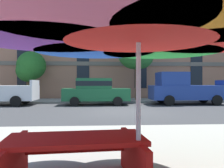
% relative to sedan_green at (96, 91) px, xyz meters
% --- Properties ---
extents(ground_plane, '(120.00, 120.00, 0.00)m').
position_rel_sedan_green_xyz_m(ground_plane, '(1.45, -3.70, -0.95)').
color(ground_plane, '#38383A').
extents(sidewalk_far, '(56.00, 3.60, 0.12)m').
position_rel_sedan_green_xyz_m(sidewalk_far, '(1.45, 3.10, -0.89)').
color(sidewalk_far, gray).
rests_on(sidewalk_far, ground).
extents(apartment_building, '(41.70, 12.08, 12.80)m').
position_rel_sedan_green_xyz_m(apartment_building, '(1.45, 11.29, 5.45)').
color(apartment_building, '#A87056').
rests_on(apartment_building, ground).
extents(sedan_green, '(4.40, 1.98, 1.78)m').
position_rel_sedan_green_xyz_m(sedan_green, '(0.00, 0.00, 0.00)').
color(sedan_green, '#195933').
rests_on(sedan_green, ground).
extents(pickup_blue, '(5.10, 2.12, 2.20)m').
position_rel_sedan_green_xyz_m(pickup_blue, '(6.08, 0.00, 0.08)').
color(pickup_blue, navy).
rests_on(pickup_blue, ground).
extents(street_tree_left, '(2.35, 2.35, 4.07)m').
position_rel_sedan_green_xyz_m(street_tree_left, '(-5.37, 3.79, 1.79)').
color(street_tree_left, '#4C3823').
rests_on(street_tree_left, ground).
extents(street_tree_middle, '(2.95, 2.93, 5.49)m').
position_rel_sedan_green_xyz_m(street_tree_middle, '(3.24, 2.95, 2.96)').
color(street_tree_middle, brown).
rests_on(street_tree_middle, ground).
extents(patio_umbrella, '(4.11, 3.82, 2.50)m').
position_rel_sedan_green_xyz_m(patio_umbrella, '(0.63, -12.70, 1.25)').
color(patio_umbrella, silver).
rests_on(patio_umbrella, ground).
extents(picnic_table, '(1.93, 1.67, 0.77)m').
position_rel_sedan_green_xyz_m(picnic_table, '(-0.16, -12.48, -0.46)').
color(picnic_table, red).
rests_on(picnic_table, ground).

